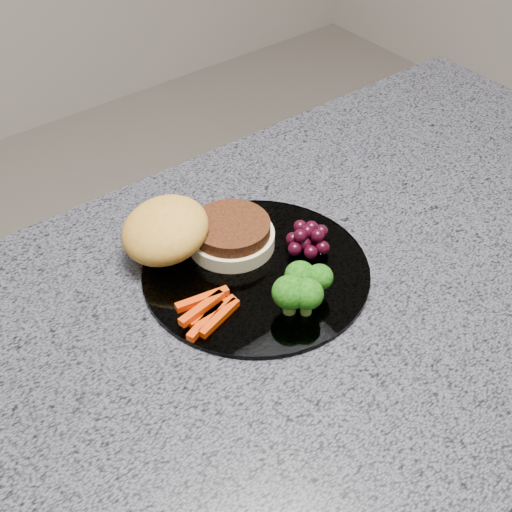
% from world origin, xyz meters
% --- Properties ---
extents(countertop, '(1.20, 0.60, 0.04)m').
position_xyz_m(countertop, '(0.00, 0.00, 0.88)').
color(countertop, '#54555F').
rests_on(countertop, island_cabinet).
extents(plate, '(0.26, 0.26, 0.01)m').
position_xyz_m(plate, '(0.01, 0.06, 0.90)').
color(plate, white).
rests_on(plate, countertop).
extents(burger, '(0.19, 0.16, 0.06)m').
position_xyz_m(burger, '(-0.03, 0.13, 0.93)').
color(burger, beige).
rests_on(burger, plate).
extents(carrot_sticks, '(0.07, 0.05, 0.02)m').
position_xyz_m(carrot_sticks, '(-0.07, 0.04, 0.91)').
color(carrot_sticks, red).
rests_on(carrot_sticks, plate).
extents(broccoli, '(0.08, 0.06, 0.05)m').
position_xyz_m(broccoli, '(0.02, -0.01, 0.93)').
color(broccoli, '#5E8F34').
rests_on(broccoli, plate).
extents(grape_bunch, '(0.06, 0.05, 0.03)m').
position_xyz_m(grape_bunch, '(0.09, 0.05, 0.92)').
color(grape_bunch, black).
rests_on(grape_bunch, plate).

